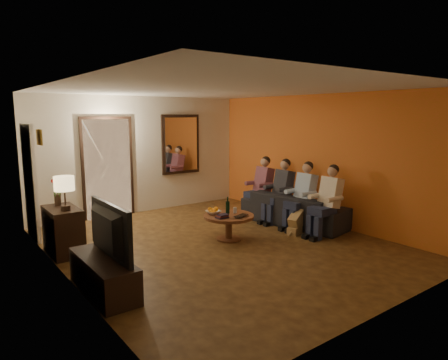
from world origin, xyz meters
TOP-DOWN VIEW (x-y plane):
  - floor at (0.00, 0.00)m, footprint 5.00×6.00m
  - ceiling at (0.00, 0.00)m, footprint 5.00×6.00m
  - back_wall at (0.00, 3.00)m, footprint 5.00×0.02m
  - front_wall at (0.00, -3.00)m, footprint 5.00×0.02m
  - left_wall at (-2.50, 0.00)m, footprint 0.02×6.00m
  - right_wall at (2.50, 0.00)m, footprint 0.02×6.00m
  - orange_accent at (2.49, 0.00)m, footprint 0.01×6.00m
  - kitchen_doorway at (-0.80, 2.98)m, footprint 1.00×0.06m
  - door_trim at (-0.80, 2.97)m, footprint 1.12×0.04m
  - fridge_glimpse at (-0.55, 2.98)m, footprint 0.45×0.03m
  - mirror_frame at (1.00, 2.96)m, footprint 1.00×0.05m
  - mirror_glass at (1.00, 2.93)m, footprint 0.86×0.02m
  - white_door at (-2.46, 2.30)m, footprint 0.06×0.85m
  - framed_art at (-2.47, 1.30)m, footprint 0.03×0.28m
  - art_canvas at (-2.46, 1.30)m, footprint 0.01×0.22m
  - dresser at (-2.25, 1.14)m, footprint 0.45×0.84m
  - table_lamp at (-2.25, 0.92)m, footprint 0.30×0.30m
  - flower_vase at (-2.25, 1.36)m, footprint 0.14×0.14m
  - tv_stand at (-2.25, -0.61)m, footprint 0.45×1.32m
  - tv at (-2.25, -0.61)m, footprint 1.17×0.15m
  - sofa at (1.99, 0.17)m, footprint 2.28×1.20m
  - person_a at (1.89, -0.73)m, footprint 0.60×0.40m
  - person_b at (1.89, -0.13)m, footprint 0.60×0.40m
  - person_c at (1.89, 0.47)m, footprint 0.60×0.40m
  - person_d at (1.89, 1.07)m, footprint 0.60×0.40m
  - dog at (1.56, -0.30)m, footprint 0.61×0.40m
  - coffee_table at (0.29, 0.14)m, footprint 0.96×0.96m
  - bowl at (0.11, 0.36)m, footprint 0.26×0.26m
  - oranges at (0.11, 0.36)m, footprint 0.20×0.20m
  - wine_bottle at (0.34, 0.24)m, footprint 0.07×0.07m
  - wine_glass at (0.47, 0.19)m, footprint 0.06×0.06m
  - book_stack at (0.07, 0.04)m, footprint 0.20×0.15m
  - laptop at (0.39, -0.14)m, footprint 0.38×0.31m

SIDE VIEW (x-z plane):
  - floor at x=0.00m, z-range -0.01..0.01m
  - tv_stand at x=-2.25m, z-range 0.00..0.44m
  - coffee_table at x=0.29m, z-range 0.00..0.45m
  - dog at x=1.56m, z-range 0.00..0.56m
  - sofa at x=1.99m, z-range 0.00..0.63m
  - dresser at x=-2.25m, z-range 0.00..0.74m
  - laptop at x=0.39m, z-range 0.45..0.48m
  - bowl at x=0.11m, z-range 0.45..0.51m
  - book_stack at x=0.07m, z-range 0.45..0.52m
  - wine_glass at x=0.47m, z-range 0.45..0.55m
  - oranges at x=0.11m, z-range 0.51..0.59m
  - person_a at x=1.89m, z-range 0.00..1.20m
  - person_b at x=1.89m, z-range 0.00..1.20m
  - person_c at x=1.89m, z-range 0.00..1.20m
  - person_d at x=1.89m, z-range 0.00..1.20m
  - wine_bottle at x=0.34m, z-range 0.45..0.76m
  - tv at x=-2.25m, z-range 0.44..1.11m
  - fridge_glimpse at x=-0.55m, z-range 0.05..1.75m
  - flower_vase at x=-2.25m, z-range 0.74..1.18m
  - table_lamp at x=-2.25m, z-range 0.74..1.28m
  - white_door at x=-2.46m, z-range 0.00..2.04m
  - kitchen_doorway at x=-0.80m, z-range 0.00..2.10m
  - door_trim at x=-0.80m, z-range -0.06..2.16m
  - back_wall at x=0.00m, z-range 0.00..2.60m
  - front_wall at x=0.00m, z-range 0.00..2.60m
  - left_wall at x=-2.50m, z-range 0.00..2.60m
  - right_wall at x=2.50m, z-range 0.00..2.60m
  - orange_accent at x=2.49m, z-range 0.00..2.60m
  - mirror_frame at x=1.00m, z-range 0.80..2.20m
  - mirror_glass at x=1.00m, z-range 0.87..2.13m
  - framed_art at x=-2.47m, z-range 1.73..1.97m
  - art_canvas at x=-2.46m, z-range 1.76..1.94m
  - ceiling at x=0.00m, z-range 2.60..2.60m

